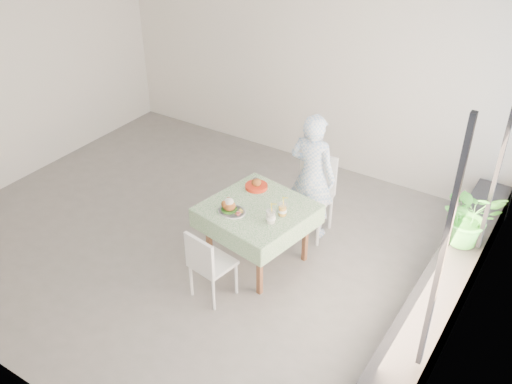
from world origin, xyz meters
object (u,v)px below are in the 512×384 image
Objects in this scene: chair_far at (310,211)px; chair_near at (213,276)px; cafe_table at (257,228)px; main_dish at (230,208)px; potted_plant at (470,216)px; juice_cup_orange at (282,210)px; diner at (312,176)px.

chair_far is 1.58m from chair_near.
cafe_table is 3.85× the size of main_dish.
chair_near reaches higher than cafe_table.
potted_plant is at bearing 38.47° from chair_near.
juice_cup_orange reaches higher than main_dish.
chair_near is (-0.31, -1.55, -0.05)m from chair_far.
diner is 1.77m from potted_plant.
cafe_table is at bearing -155.05° from potted_plant.
main_dish is at bearing -128.99° from cafe_table.
main_dish is 1.14× the size of juice_cup_orange.
diner reaches higher than potted_plant.
main_dish reaches higher than cafe_table.
juice_cup_orange is (0.08, -0.81, 0.50)m from chair_far.
potted_plant reaches higher than cafe_table.
cafe_table is at bearing 74.68° from diner.
diner is (-0.00, 0.01, 0.48)m from chair_far.
potted_plant is at bearing 28.38° from juice_cup_orange.
diner is at bearing 95.78° from chair_far.
juice_cup_orange is 0.41× the size of potted_plant.
potted_plant reaches higher than chair_near.
chair_near is at bearing -101.29° from chair_far.
chair_near is 1.68m from diner.
cafe_table is 0.45m from main_dish.
diner is at bearing 78.78° from chair_near.
cafe_table is 4.38× the size of juice_cup_orange.
chair_far is 0.63× the size of diner.
potted_plant is (1.69, 0.91, 0.03)m from juice_cup_orange.
chair_near is at bearing -141.53° from potted_plant.
cafe_table is 0.46m from juice_cup_orange.
juice_cup_orange is 1.92m from potted_plant.
potted_plant is at bearing 24.95° from cafe_table.
chair_far is at bearing 74.99° from cafe_table.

